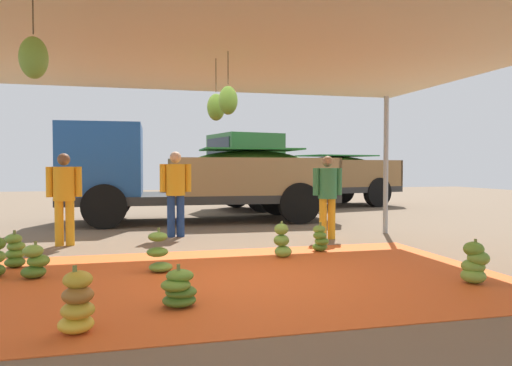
# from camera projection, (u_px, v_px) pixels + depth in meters

# --- Properties ---
(ground_plane) EXTENTS (40.00, 40.00, 0.00)m
(ground_plane) POSITION_uv_depth(u_px,v_px,m) (206.00, 242.00, 8.96)
(ground_plane) COLOR brown
(tarp_orange) EXTENTS (6.67, 4.16, 0.01)m
(tarp_orange) POSITION_uv_depth(u_px,v_px,m) (241.00, 278.00, 6.06)
(tarp_orange) COLOR #E05B23
(tarp_orange) RESTS_ON ground
(tent_canopy) EXTENTS (8.00, 7.00, 2.90)m
(tent_canopy) POSITION_uv_depth(u_px,v_px,m) (241.00, 49.00, 5.87)
(tent_canopy) COLOR #9EA0A5
(tent_canopy) RESTS_ON ground
(banana_bunch_0) EXTENTS (0.41, 0.41, 0.53)m
(banana_bunch_0) POSITION_uv_depth(u_px,v_px,m) (475.00, 264.00, 5.79)
(banana_bunch_0) COLOR #75A83D
(banana_bunch_0) RESTS_ON tarp_orange
(banana_bunch_1) EXTENTS (0.31, 0.32, 0.48)m
(banana_bunch_1) POSITION_uv_depth(u_px,v_px,m) (320.00, 239.00, 7.94)
(banana_bunch_1) COLOR #477523
(banana_bunch_1) RESTS_ON tarp_orange
(banana_bunch_2) EXTENTS (0.40, 0.38, 0.58)m
(banana_bunch_2) POSITION_uv_depth(u_px,v_px,m) (159.00, 254.00, 6.41)
(banana_bunch_2) COLOR #6B9E38
(banana_bunch_2) RESTS_ON tarp_orange
(banana_bunch_3) EXTENTS (0.40, 0.37, 0.46)m
(banana_bunch_3) POSITION_uv_depth(u_px,v_px,m) (35.00, 263.00, 6.05)
(banana_bunch_3) COLOR #477523
(banana_bunch_3) RESTS_ON tarp_orange
(banana_bunch_4) EXTENTS (0.38, 0.39, 0.51)m
(banana_bunch_4) POSITION_uv_depth(u_px,v_px,m) (15.00, 251.00, 6.72)
(banana_bunch_4) COLOR #477523
(banana_bunch_4) RESTS_ON tarp_orange
(banana_bunch_5) EXTENTS (0.32, 0.31, 0.55)m
(banana_bunch_5) POSITION_uv_depth(u_px,v_px,m) (282.00, 242.00, 7.43)
(banana_bunch_5) COLOR #75A83D
(banana_bunch_5) RESTS_ON tarp_orange
(banana_bunch_7) EXTENTS (0.46, 0.46, 0.42)m
(banana_bunch_7) POSITION_uv_depth(u_px,v_px,m) (179.00, 289.00, 4.83)
(banana_bunch_7) COLOR #477523
(banana_bunch_7) RESTS_ON tarp_orange
(banana_bunch_8) EXTENTS (0.40, 0.40, 0.57)m
(banana_bunch_8) POSITION_uv_depth(u_px,v_px,m) (77.00, 305.00, 4.05)
(banana_bunch_8) COLOR gold
(banana_bunch_8) RESTS_ON tarp_orange
(cargo_truck_main) EXTENTS (6.75, 2.67, 2.40)m
(cargo_truck_main) POSITION_uv_depth(u_px,v_px,m) (191.00, 173.00, 12.32)
(cargo_truck_main) COLOR #2D2D2D
(cargo_truck_main) RESTS_ON ground
(cargo_truck_far) EXTENTS (6.82, 3.58, 2.40)m
(cargo_truck_far) POSITION_uv_depth(u_px,v_px,m) (300.00, 172.00, 16.40)
(cargo_truck_far) COLOR #2D2D2D
(cargo_truck_far) RESTS_ON ground
(worker_0) EXTENTS (0.58, 0.36, 1.59)m
(worker_0) POSITION_uv_depth(u_px,v_px,m) (327.00, 191.00, 9.32)
(worker_0) COLOR orange
(worker_0) RESTS_ON ground
(worker_1) EXTENTS (0.60, 0.36, 1.63)m
(worker_1) POSITION_uv_depth(u_px,v_px,m) (64.00, 192.00, 8.53)
(worker_1) COLOR orange
(worker_1) RESTS_ON ground
(worker_2) EXTENTS (0.62, 0.38, 1.68)m
(worker_2) POSITION_uv_depth(u_px,v_px,m) (176.00, 187.00, 9.60)
(worker_2) COLOR navy
(worker_2) RESTS_ON ground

